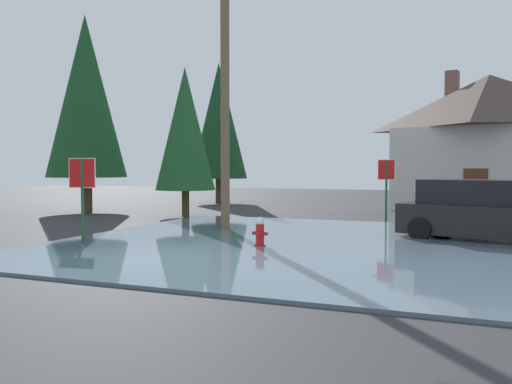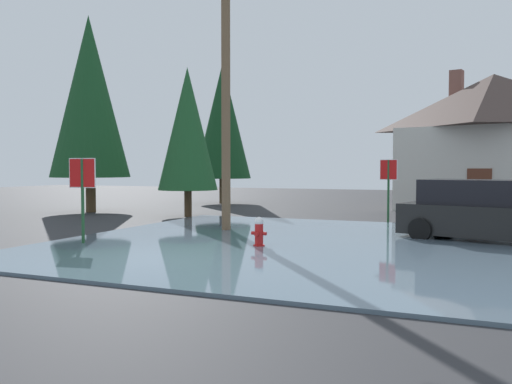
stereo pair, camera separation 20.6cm
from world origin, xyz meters
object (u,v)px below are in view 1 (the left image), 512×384
(stop_sign_near, at_px, (82,183))
(house, at_px, (488,140))
(fire_hydrant, at_px, (260,233))
(pine_tree_tall_left, at_px, (219,121))
(stop_sign_far, at_px, (386,178))
(pine_tree_mid_left, at_px, (86,97))
(pine_tree_short_left, at_px, (185,129))
(utility_pole, at_px, (225,89))
(parked_car, at_px, (484,212))

(stop_sign_near, height_order, house, house)
(fire_hydrant, bearing_deg, pine_tree_tall_left, 119.31)
(stop_sign_far, relative_size, pine_tree_mid_left, 0.26)
(fire_hydrant, bearing_deg, pine_tree_short_left, 130.95)
(pine_tree_tall_left, bearing_deg, fire_hydrant, -60.69)
(stop_sign_near, bearing_deg, house, 58.76)
(stop_sign_far, bearing_deg, pine_tree_tall_left, 144.10)
(utility_pole, bearing_deg, parked_car, 4.85)
(pine_tree_short_left, bearing_deg, parked_car, -17.31)
(pine_tree_mid_left, bearing_deg, fire_hydrant, -32.56)
(pine_tree_mid_left, relative_size, pine_tree_short_left, 1.44)
(house, xyz_separation_m, pine_tree_mid_left, (-16.94, -7.99, 1.91))
(stop_sign_near, height_order, parked_car, stop_sign_near)
(stop_sign_near, relative_size, stop_sign_far, 0.98)
(stop_sign_far, bearing_deg, utility_pole, -133.58)
(utility_pole, distance_m, house, 14.73)
(fire_hydrant, bearing_deg, house, 69.67)
(stop_sign_far, height_order, pine_tree_tall_left, pine_tree_tall_left)
(house, relative_size, parked_car, 1.92)
(parked_car, bearing_deg, pine_tree_short_left, 162.69)
(parked_car, relative_size, pine_tree_mid_left, 0.54)
(house, xyz_separation_m, pine_tree_short_left, (-11.72, -8.20, 0.30))
(utility_pole, height_order, pine_tree_short_left, utility_pole)
(parked_car, height_order, pine_tree_short_left, pine_tree_short_left)
(utility_pole, bearing_deg, stop_sign_near, -116.65)
(pine_tree_tall_left, distance_m, pine_tree_mid_left, 8.29)
(fire_hydrant, height_order, house, house)
(parked_car, bearing_deg, stop_sign_far, 129.11)
(utility_pole, relative_size, pine_tree_tall_left, 1.08)
(stop_sign_near, bearing_deg, utility_pole, 63.35)
(house, relative_size, pine_tree_tall_left, 1.17)
(stop_sign_far, relative_size, pine_tree_short_left, 0.38)
(utility_pole, distance_m, pine_tree_short_left, 5.69)
(pine_tree_tall_left, bearing_deg, utility_pole, -63.27)
(stop_sign_far, relative_size, pine_tree_tall_left, 0.29)
(stop_sign_near, bearing_deg, pine_tree_tall_left, 103.83)
(parked_car, bearing_deg, fire_hydrant, -146.27)
(stop_sign_near, height_order, stop_sign_far, stop_sign_far)
(stop_sign_near, distance_m, pine_tree_mid_left, 11.57)
(fire_hydrant, xyz_separation_m, pine_tree_short_left, (-6.08, 7.01, 3.24))
(fire_hydrant, distance_m, stop_sign_far, 7.79)
(utility_pole, height_order, parked_car, utility_pole)
(stop_sign_far, distance_m, house, 8.76)
(stop_sign_near, height_order, pine_tree_tall_left, pine_tree_tall_left)
(stop_sign_near, distance_m, stop_sign_far, 10.84)
(house, height_order, pine_tree_tall_left, pine_tree_tall_left)
(fire_hydrant, xyz_separation_m, pine_tree_tall_left, (-8.40, 14.96, 4.30))
(stop_sign_near, distance_m, utility_pole, 5.47)
(house, bearing_deg, pine_tree_tall_left, -178.97)
(pine_tree_mid_left, bearing_deg, parked_car, -12.72)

